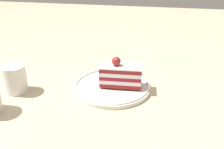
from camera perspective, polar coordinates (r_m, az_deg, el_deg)
ground_plane at (r=0.75m, az=-0.81°, el=-2.61°), size 2.40×2.40×0.00m
dessert_plate at (r=0.73m, az=0.00°, el=-2.66°), size 0.22×0.22×0.02m
cake_slice at (r=0.71m, az=2.00°, el=-0.01°), size 0.12×0.06×0.08m
fork at (r=0.79m, az=3.42°, el=0.56°), size 0.04×0.11×0.00m
drink_glass_far at (r=0.76m, az=-21.03°, el=-1.12°), size 0.06×0.06×0.08m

